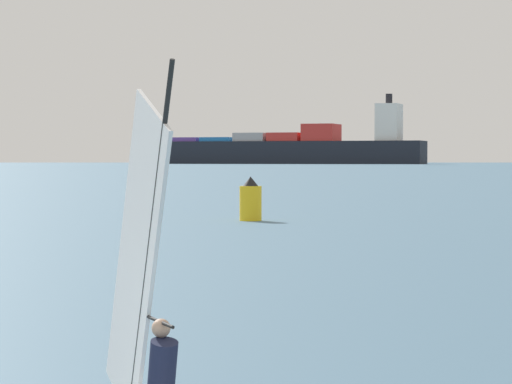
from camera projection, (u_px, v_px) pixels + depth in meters
name	position (u px, v px, depth m)	size (l,w,h in m)	color
windsurfer	(152.00, 339.00, 14.19)	(2.54, 3.67, 4.49)	white
cargo_ship	(289.00, 148.00, 741.42)	(176.70, 45.44, 42.02)	black
channel_buoy	(251.00, 201.00, 62.60)	(1.14, 1.14, 2.30)	yellow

